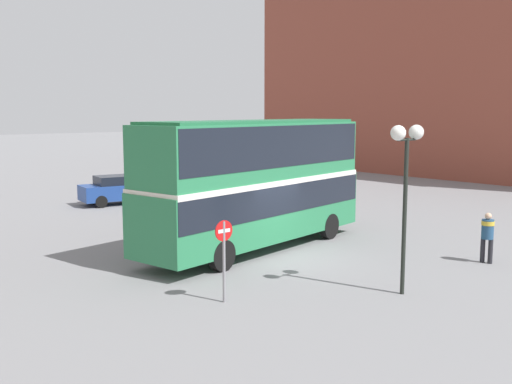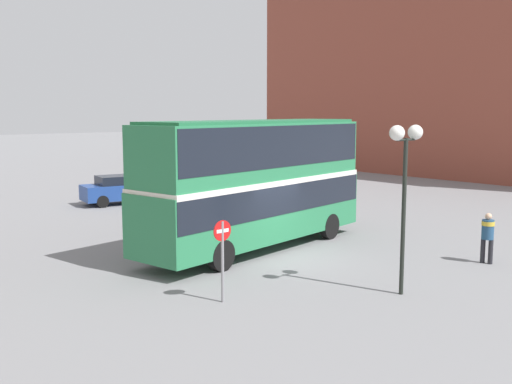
{
  "view_description": "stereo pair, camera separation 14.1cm",
  "coord_description": "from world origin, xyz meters",
  "px_view_note": "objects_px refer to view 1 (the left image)",
  "views": [
    {
      "loc": [
        -14.28,
        -14.61,
        5.13
      ],
      "look_at": [
        0.12,
        1.9,
        2.16
      ],
      "focal_mm": 42.0,
      "sensor_mm": 36.0,
      "label": 1
    },
    {
      "loc": [
        -14.18,
        -14.7,
        5.13
      ],
      "look_at": [
        0.12,
        1.9,
        2.16
      ],
      "focal_mm": 42.0,
      "sensor_mm": 36.0,
      "label": 2
    }
  ],
  "objects_px": {
    "pedestrian_foreground": "(487,232)",
    "parked_car_kerb_near": "(119,189)",
    "street_lamp_twin_globe": "(407,158)",
    "no_entry_sign": "(224,248)",
    "double_decker_bus": "(256,176)"
  },
  "relations": [
    {
      "from": "pedestrian_foreground",
      "to": "parked_car_kerb_near",
      "type": "relative_size",
      "value": 0.39
    },
    {
      "from": "double_decker_bus",
      "to": "street_lamp_twin_globe",
      "type": "relative_size",
      "value": 2.23
    },
    {
      "from": "parked_car_kerb_near",
      "to": "pedestrian_foreground",
      "type": "bearing_deg",
      "value": -71.64
    },
    {
      "from": "pedestrian_foreground",
      "to": "street_lamp_twin_globe",
      "type": "height_order",
      "value": "street_lamp_twin_globe"
    },
    {
      "from": "double_decker_bus",
      "to": "street_lamp_twin_globe",
      "type": "bearing_deg",
      "value": -103.9
    },
    {
      "from": "parked_car_kerb_near",
      "to": "street_lamp_twin_globe",
      "type": "height_order",
      "value": "street_lamp_twin_globe"
    },
    {
      "from": "parked_car_kerb_near",
      "to": "no_entry_sign",
      "type": "distance_m",
      "value": 18.54
    },
    {
      "from": "pedestrian_foreground",
      "to": "parked_car_kerb_near",
      "type": "height_order",
      "value": "pedestrian_foreground"
    },
    {
      "from": "street_lamp_twin_globe",
      "to": "parked_car_kerb_near",
      "type": "bearing_deg",
      "value": 84.29
    },
    {
      "from": "parked_car_kerb_near",
      "to": "double_decker_bus",
      "type": "bearing_deg",
      "value": -86.76
    },
    {
      "from": "double_decker_bus",
      "to": "no_entry_sign",
      "type": "height_order",
      "value": "double_decker_bus"
    },
    {
      "from": "pedestrian_foreground",
      "to": "parked_car_kerb_near",
      "type": "bearing_deg",
      "value": -90.46
    },
    {
      "from": "double_decker_bus",
      "to": "pedestrian_foreground",
      "type": "bearing_deg",
      "value": -65.34
    },
    {
      "from": "no_entry_sign",
      "to": "double_decker_bus",
      "type": "bearing_deg",
      "value": 41.1
    },
    {
      "from": "double_decker_bus",
      "to": "parked_car_kerb_near",
      "type": "relative_size",
      "value": 2.38
    }
  ]
}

